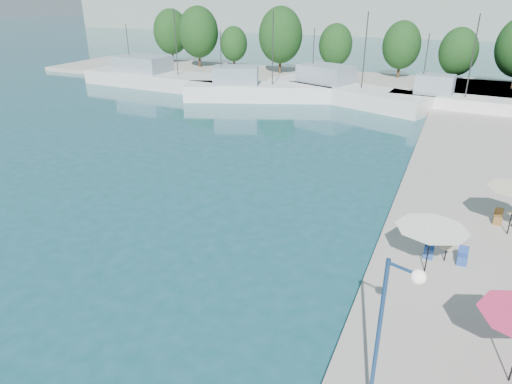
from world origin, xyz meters
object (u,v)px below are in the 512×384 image
at_px(trawler_01, 161,78).
at_px(trawler_04, 448,102).
at_px(umbrella_white, 431,234).
at_px(trawler_03, 342,91).
at_px(street_lamp, 393,314).
at_px(trawler_02, 254,90).

distance_m(trawler_01, trawler_04, 35.81).
bearing_deg(trawler_01, umbrella_white, -38.66).
height_order(trawler_03, street_lamp, trawler_03).
distance_m(trawler_01, street_lamp, 54.93).
xyz_separation_m(trawler_02, trawler_04, (21.10, 2.43, 0.00)).
bearing_deg(street_lamp, trawler_01, 150.13).
relative_size(trawler_01, umbrella_white, 7.74).
height_order(trawler_01, trawler_03, same).
bearing_deg(trawler_01, trawler_02, -5.57).
bearing_deg(umbrella_white, trawler_04, 91.36).
height_order(trawler_01, trawler_04, same).
xyz_separation_m(trawler_03, trawler_04, (11.50, -1.21, 0.00)).
xyz_separation_m(trawler_01, street_lamp, (36.08, -41.30, 3.02)).
height_order(trawler_01, street_lamp, trawler_01).
bearing_deg(umbrella_white, trawler_01, 137.80).
distance_m(trawler_02, street_lamp, 44.52).
bearing_deg(trawler_02, trawler_04, -14.40).
relative_size(trawler_03, umbrella_white, 6.86).
relative_size(trawler_02, umbrella_white, 5.78).
xyz_separation_m(trawler_04, street_lamp, (0.27, -41.37, 3.01)).
xyz_separation_m(trawler_01, trawler_04, (35.81, 0.07, 0.01)).
height_order(trawler_03, umbrella_white, trawler_03).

